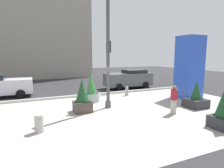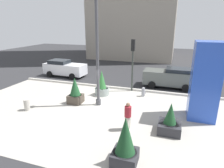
# 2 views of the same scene
# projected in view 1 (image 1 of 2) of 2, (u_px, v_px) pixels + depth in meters

# --- Properties ---
(ground_plane) EXTENTS (60.00, 60.00, 0.00)m
(ground_plane) POSITION_uv_depth(u_px,v_px,m) (85.00, 94.00, 15.80)
(ground_plane) COLOR #2D2D30
(plaza_pavement) EXTENTS (18.00, 10.00, 0.02)m
(plaza_pavement) POSITION_uv_depth(u_px,v_px,m) (117.00, 114.00, 10.40)
(plaza_pavement) COLOR #ADA89E
(plaza_pavement) RESTS_ON ground_plane
(curb_strip) EXTENTS (18.00, 0.24, 0.16)m
(curb_strip) POSITION_uv_depth(u_px,v_px,m) (88.00, 95.00, 14.99)
(curb_strip) COLOR #B7B2A8
(curb_strip) RESTS_ON ground_plane
(lamp_post) EXTENTS (0.44, 0.44, 7.27)m
(lamp_post) POSITION_uv_depth(u_px,v_px,m) (108.00, 48.00, 11.19)
(lamp_post) COLOR #4C4C51
(lamp_post) RESTS_ON ground_plane
(art_pillar_blue) EXTENTS (1.52, 1.52, 4.54)m
(art_pillar_blue) POSITION_uv_depth(u_px,v_px,m) (189.00, 67.00, 14.17)
(art_pillar_blue) COLOR blue
(art_pillar_blue) RESTS_ON ground_plane
(potted_plant_near_left) EXTENTS (1.11, 1.11, 2.01)m
(potted_plant_near_left) POSITION_uv_depth(u_px,v_px,m) (91.00, 91.00, 13.10)
(potted_plant_near_left) COLOR gray
(potted_plant_near_left) RESTS_ON ground_plane
(potted_plant_by_pillar) EXTENTS (0.94, 0.94, 1.87)m
(potted_plant_by_pillar) POSITION_uv_depth(u_px,v_px,m) (82.00, 97.00, 10.72)
(potted_plant_by_pillar) COLOR #4C4238
(potted_plant_by_pillar) RESTS_ON ground_plane
(potted_plant_near_right) EXTENTS (1.15, 1.15, 1.65)m
(potted_plant_near_right) POSITION_uv_depth(u_px,v_px,m) (196.00, 98.00, 11.66)
(potted_plant_near_right) COLOR #2D2D33
(potted_plant_near_right) RESTS_ON ground_plane
(fire_hydrant) EXTENTS (0.36, 0.26, 0.75)m
(fire_hydrant) POSITION_uv_depth(u_px,v_px,m) (127.00, 91.00, 15.10)
(fire_hydrant) COLOR #99999E
(fire_hydrant) RESTS_ON ground_plane
(concrete_bollard) EXTENTS (0.36, 0.36, 0.75)m
(concrete_bollard) POSITION_uv_depth(u_px,v_px,m) (39.00, 124.00, 7.91)
(concrete_bollard) COLOR #B2ADA3
(concrete_bollard) RESTS_ON ground_plane
(traffic_light_corner) EXTENTS (0.28, 0.42, 4.26)m
(traffic_light_corner) POSITION_uv_depth(u_px,v_px,m) (109.00, 58.00, 15.15)
(traffic_light_corner) COLOR #333833
(traffic_light_corner) RESTS_ON ground_plane
(car_far_lane) EXTENTS (4.50, 2.09, 1.76)m
(car_far_lane) POSITION_uv_depth(u_px,v_px,m) (129.00, 79.00, 18.50)
(car_far_lane) COLOR #565B56
(car_far_lane) RESTS_ON ground_plane
(pedestrian_by_curb) EXTENTS (0.45, 0.45, 1.57)m
(pedestrian_by_curb) POSITION_uv_depth(u_px,v_px,m) (174.00, 98.00, 10.36)
(pedestrian_by_curb) COLOR #B2AD9E
(pedestrian_by_curb) RESTS_ON ground_plane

